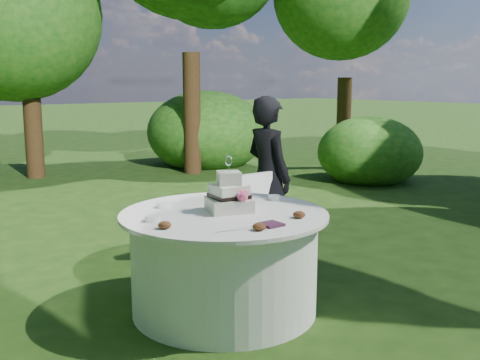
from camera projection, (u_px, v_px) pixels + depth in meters
name	position (u px, v px, depth m)	size (l,w,h in m)	color
ground	(224.00, 310.00, 4.33)	(80.00, 80.00, 0.00)	#18340E
napkins	(271.00, 224.00, 3.80)	(0.14, 0.14, 0.02)	#411C35
feather_plume	(244.00, 226.00, 3.77)	(0.48, 0.07, 0.01)	white
guest	(268.00, 177.00, 5.59)	(0.58, 0.38, 1.60)	black
table	(224.00, 261.00, 4.26)	(1.56, 1.56, 0.77)	silver
cake	(229.00, 196.00, 4.21)	(0.40, 0.40, 0.43)	silver
chair	(262.00, 212.00, 5.32)	(0.41, 0.39, 0.87)	silver
votives	(200.00, 207.00, 4.30)	(1.25, 0.44, 0.04)	white
petal_cups	(239.00, 214.00, 4.04)	(1.04, 1.08, 0.05)	#562D16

